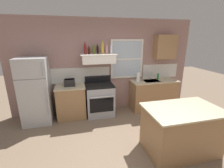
% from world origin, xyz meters
% --- Properties ---
extents(ground_plane, '(16.00, 16.00, 0.00)m').
position_xyz_m(ground_plane, '(0.00, 0.00, 0.00)').
color(ground_plane, '#7A6651').
extents(back_wall, '(5.40, 0.11, 2.70)m').
position_xyz_m(back_wall, '(0.03, 2.23, 1.35)').
color(back_wall, gray).
rests_on(back_wall, ground_plane).
extents(refrigerator, '(0.70, 0.72, 1.71)m').
position_xyz_m(refrigerator, '(-1.90, 1.84, 0.86)').
color(refrigerator, '#B7BABC').
rests_on(refrigerator, ground_plane).
extents(counter_left_of_stove, '(0.79, 0.63, 0.91)m').
position_xyz_m(counter_left_of_stove, '(-1.05, 1.90, 0.46)').
color(counter_left_of_stove, '#9E754C').
rests_on(counter_left_of_stove, ground_plane).
extents(toaster, '(0.30, 0.20, 0.19)m').
position_xyz_m(toaster, '(-1.05, 1.91, 1.01)').
color(toaster, black).
rests_on(toaster, counter_left_of_stove).
extents(stove_range, '(0.76, 0.69, 1.09)m').
position_xyz_m(stove_range, '(-0.25, 1.86, 0.46)').
color(stove_range, '#9EA0A5').
rests_on(stove_range, ground_plane).
extents(range_hood_shelf, '(0.96, 0.52, 0.24)m').
position_xyz_m(range_hood_shelf, '(-0.25, 1.96, 1.62)').
color(range_hood_shelf, white).
extents(bottle_red_label_wine, '(0.07, 0.07, 0.31)m').
position_xyz_m(bottle_red_label_wine, '(-0.59, 1.94, 1.88)').
color(bottle_red_label_wine, maroon).
rests_on(bottle_red_label_wine, range_hood_shelf).
extents(bottle_brown_stout, '(0.06, 0.06, 0.21)m').
position_xyz_m(bottle_brown_stout, '(-0.49, 1.97, 1.83)').
color(bottle_brown_stout, '#381E0F').
rests_on(bottle_brown_stout, range_hood_shelf).
extents(bottle_olive_oil_square, '(0.06, 0.06, 0.25)m').
position_xyz_m(bottle_olive_oil_square, '(-0.36, 1.98, 1.85)').
color(bottle_olive_oil_square, '#4C601E').
rests_on(bottle_olive_oil_square, range_hood_shelf).
extents(bottle_balsamic_dark, '(0.06, 0.06, 0.25)m').
position_xyz_m(bottle_balsamic_dark, '(-0.26, 2.00, 1.85)').
color(bottle_balsamic_dark, black).
rests_on(bottle_balsamic_dark, range_hood_shelf).
extents(bottle_champagne_gold_foil, '(0.08, 0.08, 0.33)m').
position_xyz_m(bottle_champagne_gold_foil, '(-0.14, 1.92, 1.88)').
color(bottle_champagne_gold_foil, '#B29333').
rests_on(bottle_champagne_gold_foil, range_hood_shelf).
extents(bottle_rose_pink, '(0.07, 0.07, 0.28)m').
position_xyz_m(bottle_rose_pink, '(-0.02, 1.94, 1.86)').
color(bottle_rose_pink, '#C67F84').
rests_on(bottle_rose_pink, range_hood_shelf).
extents(bottle_clear_tall, '(0.06, 0.06, 0.30)m').
position_xyz_m(bottle_clear_tall, '(0.10, 1.91, 1.87)').
color(bottle_clear_tall, silver).
rests_on(bottle_clear_tall, range_hood_shelf).
extents(counter_right_with_sink, '(1.43, 0.63, 0.91)m').
position_xyz_m(counter_right_with_sink, '(1.45, 1.90, 0.46)').
color(counter_right_with_sink, '#9E754C').
rests_on(counter_right_with_sink, ground_plane).
extents(sink_faucet, '(0.03, 0.17, 0.28)m').
position_xyz_m(sink_faucet, '(1.35, 2.00, 1.08)').
color(sink_faucet, silver).
rests_on(sink_faucet, counter_right_with_sink).
extents(paper_towel_roll, '(0.11, 0.11, 0.27)m').
position_xyz_m(paper_towel_roll, '(0.92, 1.90, 1.04)').
color(paper_towel_roll, white).
rests_on(paper_towel_roll, counter_right_with_sink).
extents(dish_soap_bottle, '(0.06, 0.06, 0.18)m').
position_xyz_m(dish_soap_bottle, '(1.63, 2.00, 1.00)').
color(dish_soap_bottle, '#268C3F').
rests_on(dish_soap_bottle, counter_right_with_sink).
extents(kitchen_island, '(1.40, 0.90, 0.91)m').
position_xyz_m(kitchen_island, '(1.02, -0.04, 0.46)').
color(kitchen_island, '#9E754C').
rests_on(kitchen_island, ground_plane).
extents(upper_cabinet_right, '(0.64, 0.32, 0.70)m').
position_xyz_m(upper_cabinet_right, '(1.80, 2.04, 1.90)').
color(upper_cabinet_right, '#9E754C').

